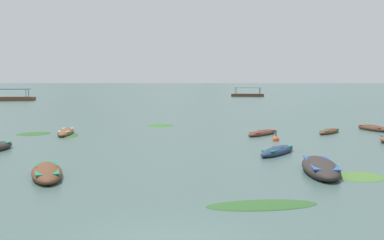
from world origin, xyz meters
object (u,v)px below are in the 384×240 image
(ferry_1, at_px, (5,99))
(rowboat_10, at_px, (66,132))
(rowboat_11, at_px, (373,128))
(ferry_0, at_px, (248,95))
(rowboat_3, at_px, (320,168))
(rowboat_5, at_px, (47,172))
(rowboat_1, at_px, (262,133))
(rowboat_8, at_px, (329,131))
(rowboat_9, at_px, (277,151))
(mooring_buoy, at_px, (276,139))

(ferry_1, bearing_deg, rowboat_10, -64.44)
(rowboat_11, relative_size, ferry_0, 0.42)
(rowboat_3, distance_m, rowboat_5, 11.18)
(ferry_0, bearing_deg, rowboat_1, -97.80)
(rowboat_8, distance_m, rowboat_9, 10.73)
(rowboat_9, bearing_deg, ferry_0, 82.47)
(rowboat_9, bearing_deg, rowboat_8, 57.20)
(rowboat_1, xyz_separation_m, ferry_0, (10.69, 78.04, 0.31))
(rowboat_3, distance_m, rowboat_11, 18.08)
(rowboat_1, relative_size, rowboat_3, 0.73)
(rowboat_1, height_order, rowboat_5, rowboat_5)
(rowboat_1, distance_m, ferry_1, 69.37)
(rowboat_8, xyz_separation_m, ferry_0, (5.59, 77.20, 0.31))
(rowboat_1, xyz_separation_m, rowboat_3, (0.05, -12.91, 0.08))
(rowboat_10, bearing_deg, rowboat_11, 5.14)
(rowboat_9, distance_m, rowboat_11, 14.68)
(rowboat_1, relative_size, rowboat_8, 1.16)
(rowboat_1, relative_size, mooring_buoy, 4.04)
(rowboat_8, height_order, ferry_1, ferry_1)
(rowboat_10, distance_m, mooring_buoy, 14.86)
(rowboat_9, relative_size, mooring_buoy, 4.11)
(rowboat_8, xyz_separation_m, rowboat_9, (-5.81, -9.02, 0.02))
(rowboat_1, height_order, ferry_0, ferry_0)
(rowboat_8, distance_m, rowboat_10, 19.18)
(rowboat_5, distance_m, rowboat_8, 21.61)
(rowboat_3, height_order, rowboat_10, rowboat_3)
(ferry_0, distance_m, ferry_1, 55.80)
(rowboat_5, height_order, ferry_1, ferry_1)
(rowboat_3, bearing_deg, rowboat_11, 59.76)
(rowboat_3, xyz_separation_m, rowboat_11, (9.10, 15.62, -0.05))
(rowboat_9, bearing_deg, mooring_buoy, 78.62)
(rowboat_1, bearing_deg, rowboat_3, -89.79)
(rowboat_1, bearing_deg, rowboat_9, -95.00)
(rowboat_3, relative_size, ferry_1, 0.39)
(ferry_0, bearing_deg, ferry_1, -156.96)
(rowboat_5, height_order, ferry_0, ferry_0)
(rowboat_1, bearing_deg, rowboat_11, 16.46)
(rowboat_10, xyz_separation_m, mooring_buoy, (14.39, -3.69, -0.08))
(rowboat_8, xyz_separation_m, rowboat_10, (-19.18, -0.23, 0.03))
(rowboat_3, height_order, rowboat_5, rowboat_3)
(rowboat_3, bearing_deg, rowboat_9, 99.14)
(rowboat_1, bearing_deg, mooring_buoy, -84.20)
(rowboat_5, xyz_separation_m, rowboat_9, (10.40, 5.28, -0.03))
(rowboat_11, bearing_deg, rowboat_3, -120.24)
(rowboat_8, xyz_separation_m, rowboat_11, (4.06, 1.86, 0.03))
(ferry_1, bearing_deg, rowboat_8, -50.42)
(mooring_buoy, bearing_deg, rowboat_8, 39.30)
(rowboat_11, distance_m, ferry_1, 73.11)
(rowboat_5, relative_size, ferry_0, 0.47)
(rowboat_11, relative_size, mooring_buoy, 4.33)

